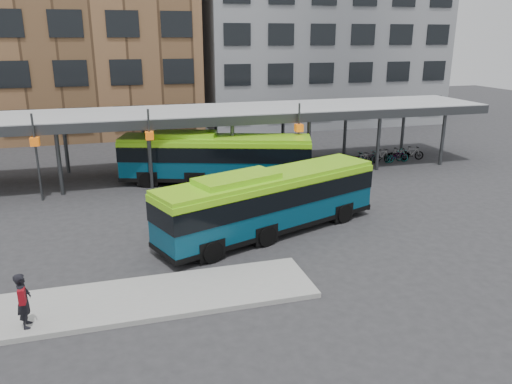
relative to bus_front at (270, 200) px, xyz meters
name	(u,v)px	position (x,y,z in m)	size (l,w,h in m)	color
ground	(246,251)	(-1.60, -1.71, -1.58)	(120.00, 120.00, 0.00)	#28282B
boarding_island	(111,303)	(-7.10, -4.71, -1.49)	(14.00, 3.00, 0.18)	gray
canopy	(192,115)	(-1.65, 11.16, 2.33)	(40.00, 6.53, 4.80)	#999B9E
building_brick	(43,9)	(-11.60, 30.29, 9.42)	(26.00, 14.00, 22.00)	brown
building_grey	(314,23)	(14.40, 30.29, 8.42)	(24.00, 14.00, 20.00)	slate
bus_front	(270,200)	(0.00, 0.00, 0.00)	(11.12, 6.07, 3.03)	#073950
bus_rear	(215,157)	(-0.71, 8.75, 0.07)	(11.65, 5.92, 3.16)	#073950
pedestrian	(24,300)	(-9.56, -5.61, -0.50)	(0.44, 0.67, 1.77)	black
bike_rack	(384,156)	(11.89, 10.41, -1.11)	(6.61, 1.46, 1.01)	slate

